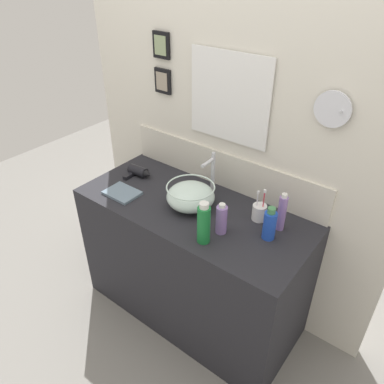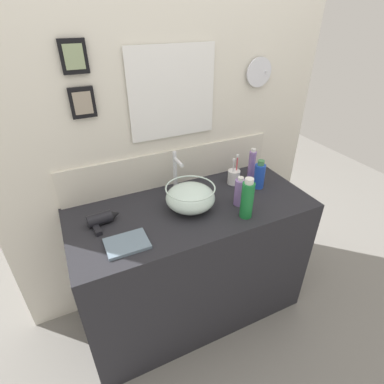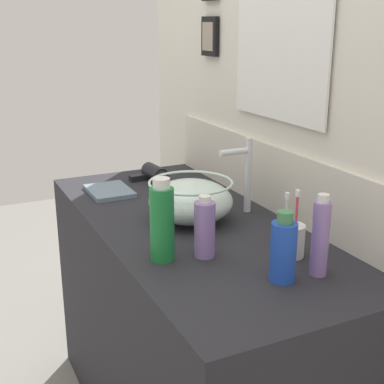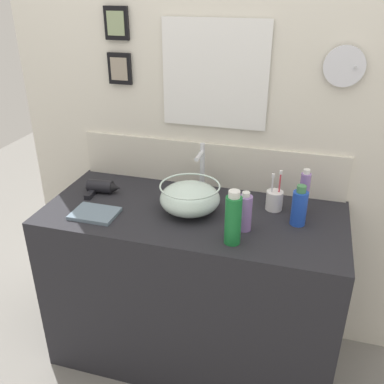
{
  "view_description": "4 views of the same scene",
  "coord_description": "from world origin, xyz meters",
  "px_view_note": "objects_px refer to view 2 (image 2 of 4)",
  "views": [
    {
      "loc": [
        1.04,
        -1.35,
        2.05
      ],
      "look_at": [
        -0.0,
        0.0,
        0.94
      ],
      "focal_mm": 35.0,
      "sensor_mm": 36.0,
      "label": 1
    },
    {
      "loc": [
        -0.59,
        -1.23,
        1.79
      ],
      "look_at": [
        -0.0,
        0.0,
        0.94
      ],
      "focal_mm": 28.0,
      "sensor_mm": 36.0,
      "label": 2
    },
    {
      "loc": [
        1.44,
        -0.69,
        1.45
      ],
      "look_at": [
        -0.0,
        0.0,
        0.94
      ],
      "focal_mm": 50.0,
      "sensor_mm": 36.0,
      "label": 3
    },
    {
      "loc": [
        0.46,
        -1.61,
        1.77
      ],
      "look_at": [
        -0.0,
        0.0,
        0.94
      ],
      "focal_mm": 40.0,
      "sensor_mm": 36.0,
      "label": 4
    }
  ],
  "objects_px": {
    "shampoo_bottle": "(240,192)",
    "faucet": "(176,170)",
    "soap_dispenser": "(247,199)",
    "glass_bowl_sink": "(190,197)",
    "hair_drier": "(102,219)",
    "toothbrush_cup": "(234,177)",
    "hand_towel": "(127,244)",
    "spray_bottle": "(259,175)",
    "lotion_bottle": "(252,165)"
  },
  "relations": [
    {
      "from": "spray_bottle",
      "to": "soap_dispenser",
      "type": "bearing_deg",
      "value": -137.61
    },
    {
      "from": "glass_bowl_sink",
      "to": "faucet",
      "type": "relative_size",
      "value": 1.07
    },
    {
      "from": "lotion_bottle",
      "to": "hand_towel",
      "type": "height_order",
      "value": "lotion_bottle"
    },
    {
      "from": "faucet",
      "to": "hair_drier",
      "type": "bearing_deg",
      "value": -163.89
    },
    {
      "from": "hair_drier",
      "to": "shampoo_bottle",
      "type": "distance_m",
      "value": 0.74
    },
    {
      "from": "spray_bottle",
      "to": "soap_dispenser",
      "type": "height_order",
      "value": "soap_dispenser"
    },
    {
      "from": "glass_bowl_sink",
      "to": "spray_bottle",
      "type": "height_order",
      "value": "spray_bottle"
    },
    {
      "from": "soap_dispenser",
      "to": "glass_bowl_sink",
      "type": "bearing_deg",
      "value": 139.72
    },
    {
      "from": "spray_bottle",
      "to": "lotion_bottle",
      "type": "relative_size",
      "value": 0.85
    },
    {
      "from": "hair_drier",
      "to": "soap_dispenser",
      "type": "xyz_separation_m",
      "value": [
        0.7,
        -0.26,
        0.08
      ]
    },
    {
      "from": "faucet",
      "to": "shampoo_bottle",
      "type": "xyz_separation_m",
      "value": [
        0.26,
        -0.28,
        -0.06
      ]
    },
    {
      "from": "toothbrush_cup",
      "to": "spray_bottle",
      "type": "relative_size",
      "value": 1.07
    },
    {
      "from": "hair_drier",
      "to": "shampoo_bottle",
      "type": "xyz_separation_m",
      "value": [
        0.72,
        -0.15,
        0.05
      ]
    },
    {
      "from": "glass_bowl_sink",
      "to": "shampoo_bottle",
      "type": "relative_size",
      "value": 1.56
    },
    {
      "from": "toothbrush_cup",
      "to": "shampoo_bottle",
      "type": "bearing_deg",
      "value": -114.99
    },
    {
      "from": "hair_drier",
      "to": "lotion_bottle",
      "type": "distance_m",
      "value": 0.95
    },
    {
      "from": "faucet",
      "to": "soap_dispenser",
      "type": "height_order",
      "value": "faucet"
    },
    {
      "from": "glass_bowl_sink",
      "to": "toothbrush_cup",
      "type": "bearing_deg",
      "value": 19.61
    },
    {
      "from": "glass_bowl_sink",
      "to": "shampoo_bottle",
      "type": "height_order",
      "value": "shampoo_bottle"
    },
    {
      "from": "lotion_bottle",
      "to": "shampoo_bottle",
      "type": "bearing_deg",
      "value": -137.06
    },
    {
      "from": "glass_bowl_sink",
      "to": "faucet",
      "type": "distance_m",
      "value": 0.21
    },
    {
      "from": "soap_dispenser",
      "to": "toothbrush_cup",
      "type": "bearing_deg",
      "value": 68.51
    },
    {
      "from": "soap_dispenser",
      "to": "hand_towel",
      "type": "relative_size",
      "value": 1.15
    },
    {
      "from": "faucet",
      "to": "spray_bottle",
      "type": "xyz_separation_m",
      "value": [
        0.47,
        -0.17,
        -0.06
      ]
    },
    {
      "from": "shampoo_bottle",
      "to": "soap_dispenser",
      "type": "height_order",
      "value": "soap_dispenser"
    },
    {
      "from": "hair_drier",
      "to": "soap_dispenser",
      "type": "distance_m",
      "value": 0.75
    },
    {
      "from": "faucet",
      "to": "shampoo_bottle",
      "type": "relative_size",
      "value": 1.46
    },
    {
      "from": "hair_drier",
      "to": "hand_towel",
      "type": "relative_size",
      "value": 0.85
    },
    {
      "from": "shampoo_bottle",
      "to": "soap_dispenser",
      "type": "xyz_separation_m",
      "value": [
        -0.03,
        -0.11,
        0.03
      ]
    },
    {
      "from": "spray_bottle",
      "to": "lotion_bottle",
      "type": "distance_m",
      "value": 0.1
    },
    {
      "from": "shampoo_bottle",
      "to": "faucet",
      "type": "bearing_deg",
      "value": 132.78
    },
    {
      "from": "shampoo_bottle",
      "to": "spray_bottle",
      "type": "bearing_deg",
      "value": 26.95
    },
    {
      "from": "hand_towel",
      "to": "lotion_bottle",
      "type": "bearing_deg",
      "value": 17.25
    },
    {
      "from": "glass_bowl_sink",
      "to": "hair_drier",
      "type": "height_order",
      "value": "glass_bowl_sink"
    },
    {
      "from": "glass_bowl_sink",
      "to": "soap_dispenser",
      "type": "relative_size",
      "value": 1.18
    },
    {
      "from": "toothbrush_cup",
      "to": "lotion_bottle",
      "type": "relative_size",
      "value": 0.9
    },
    {
      "from": "hair_drier",
      "to": "glass_bowl_sink",
      "type": "bearing_deg",
      "value": -7.62
    },
    {
      "from": "faucet",
      "to": "shampoo_bottle",
      "type": "height_order",
      "value": "faucet"
    },
    {
      "from": "glass_bowl_sink",
      "to": "hand_towel",
      "type": "height_order",
      "value": "glass_bowl_sink"
    },
    {
      "from": "faucet",
      "to": "toothbrush_cup",
      "type": "distance_m",
      "value": 0.38
    },
    {
      "from": "toothbrush_cup",
      "to": "hand_towel",
      "type": "bearing_deg",
      "value": -159.83
    },
    {
      "from": "hand_towel",
      "to": "soap_dispenser",
      "type": "bearing_deg",
      "value": -4.24
    },
    {
      "from": "glass_bowl_sink",
      "to": "hair_drier",
      "type": "bearing_deg",
      "value": 172.38
    },
    {
      "from": "toothbrush_cup",
      "to": "shampoo_bottle",
      "type": "relative_size",
      "value": 1.12
    },
    {
      "from": "hair_drier",
      "to": "lotion_bottle",
      "type": "bearing_deg",
      "value": 3.71
    },
    {
      "from": "toothbrush_cup",
      "to": "soap_dispenser",
      "type": "xyz_separation_m",
      "value": [
        -0.13,
        -0.32,
        0.06
      ]
    },
    {
      "from": "hair_drier",
      "to": "spray_bottle",
      "type": "relative_size",
      "value": 0.93
    },
    {
      "from": "toothbrush_cup",
      "to": "soap_dispenser",
      "type": "distance_m",
      "value": 0.35
    },
    {
      "from": "glass_bowl_sink",
      "to": "shampoo_bottle",
      "type": "bearing_deg",
      "value": -18.02
    },
    {
      "from": "toothbrush_cup",
      "to": "hand_towel",
      "type": "height_order",
      "value": "toothbrush_cup"
    }
  ]
}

